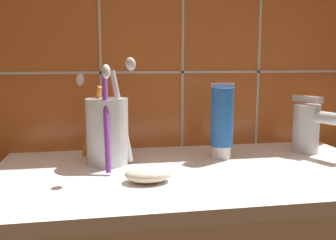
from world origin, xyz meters
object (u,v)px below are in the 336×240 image
at_px(toothpaste_tube, 222,122).
at_px(sink_faucet, 310,126).
at_px(soap_bar, 148,174).
at_px(toothbrush_cup, 107,129).

distance_m(toothpaste_tube, sink_faucet, 0.18).
distance_m(sink_faucet, soap_bar, 0.35).
distance_m(toothbrush_cup, soap_bar, 0.13).
bearing_deg(soap_bar, toothbrush_cup, 117.20).
bearing_deg(sink_faucet, toothbrush_cup, -111.95).
height_order(toothpaste_tube, soap_bar, toothpaste_tube).
bearing_deg(soap_bar, toothpaste_tube, 37.14).
relative_size(sink_faucet, soap_bar, 1.74).
relative_size(toothbrush_cup, sink_faucet, 1.52).
relative_size(toothbrush_cup, toothpaste_tube, 1.34).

